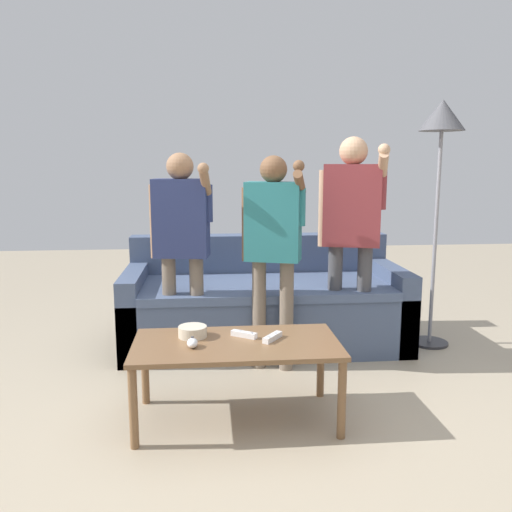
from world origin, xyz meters
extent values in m
plane|color=tan|center=(0.00, 0.00, 0.00)|extent=(12.00, 12.00, 0.00)
cube|color=#475675|center=(0.19, 1.26, 0.22)|extent=(2.09, 0.94, 0.43)
cube|color=#4D5D7E|center=(0.19, 1.18, 0.46)|extent=(1.81, 0.82, 0.06)
cube|color=#475675|center=(0.19, 1.64, 0.61)|extent=(2.09, 0.18, 0.36)
cube|color=#475675|center=(-0.78, 1.26, 0.30)|extent=(0.14, 0.94, 0.60)
cube|color=#475675|center=(1.17, 1.26, 0.30)|extent=(0.14, 0.94, 0.60)
cube|color=brown|center=(-0.09, 0.03, 0.43)|extent=(1.09, 0.56, 0.03)
cylinder|color=brown|center=(-0.60, -0.22, 0.21)|extent=(0.04, 0.04, 0.41)
cylinder|color=brown|center=(0.42, -0.22, 0.21)|extent=(0.04, 0.04, 0.41)
cylinder|color=brown|center=(-0.60, 0.28, 0.21)|extent=(0.04, 0.04, 0.41)
cylinder|color=brown|center=(0.42, 0.28, 0.21)|extent=(0.04, 0.04, 0.41)
cylinder|color=beige|center=(-0.32, 0.14, 0.47)|extent=(0.16, 0.16, 0.06)
ellipsoid|color=white|center=(-0.32, -0.03, 0.46)|extent=(0.06, 0.09, 0.05)
cylinder|color=#4C4C51|center=(-0.32, -0.02, 0.49)|extent=(0.02, 0.02, 0.01)
cylinder|color=#2D2D33|center=(1.46, 1.11, 0.01)|extent=(0.28, 0.28, 0.02)
cylinder|color=gray|center=(1.46, 1.11, 0.81)|extent=(0.03, 0.03, 1.58)
cone|color=#4C4C51|center=(1.46, 1.11, 1.71)|extent=(0.33, 0.33, 0.22)
cylinder|color=#756656|center=(-0.50, 0.90, 0.38)|extent=(0.09, 0.09, 0.75)
cylinder|color=#756656|center=(-0.31, 0.87, 0.38)|extent=(0.09, 0.09, 0.75)
cube|color=navy|center=(-0.41, 0.89, 1.01)|extent=(0.38, 0.24, 0.52)
sphere|color=#936B4C|center=(-0.41, 0.89, 1.35)|extent=(0.18, 0.18, 0.18)
cylinder|color=#936B4C|center=(-0.58, 0.91, 0.99)|extent=(0.07, 0.07, 0.49)
cylinder|color=navy|center=(-0.23, 0.86, 1.11)|extent=(0.07, 0.07, 0.25)
cylinder|color=#936B4C|center=(-0.24, 0.78, 1.25)|extent=(0.09, 0.23, 0.21)
sphere|color=#936B4C|center=(-0.25, 0.70, 1.34)|extent=(0.07, 0.07, 0.07)
cylinder|color=#756656|center=(0.10, 0.77, 0.37)|extent=(0.09, 0.09, 0.74)
cylinder|color=#756656|center=(0.28, 0.72, 0.37)|extent=(0.09, 0.09, 0.74)
cube|color=#28757A|center=(0.19, 0.74, 1.00)|extent=(0.39, 0.28, 0.51)
sphere|color=brown|center=(0.19, 0.74, 1.33)|extent=(0.18, 0.18, 0.18)
cylinder|color=brown|center=(0.02, 0.80, 0.98)|extent=(0.07, 0.07, 0.48)
cylinder|color=#28757A|center=(0.36, 0.69, 1.10)|extent=(0.07, 0.07, 0.24)
cylinder|color=brown|center=(0.34, 0.64, 1.25)|extent=(0.13, 0.25, 0.17)
sphere|color=brown|center=(0.33, 0.58, 1.36)|extent=(0.07, 0.07, 0.07)
cylinder|color=#47474C|center=(0.66, 0.93, 0.41)|extent=(0.10, 0.10, 0.81)
cylinder|color=#47474C|center=(0.85, 0.87, 0.41)|extent=(0.10, 0.10, 0.81)
cube|color=brown|center=(0.76, 0.90, 1.09)|extent=(0.43, 0.30, 0.56)
sphere|color=tan|center=(0.76, 0.90, 1.45)|extent=(0.19, 0.19, 0.19)
cylinder|color=tan|center=(0.57, 0.96, 1.06)|extent=(0.07, 0.07, 0.53)
cylinder|color=brown|center=(0.94, 0.85, 1.20)|extent=(0.07, 0.07, 0.26)
cylinder|color=tan|center=(0.92, 0.77, 1.35)|extent=(0.13, 0.26, 0.21)
sphere|color=tan|center=(0.90, 0.70, 1.46)|extent=(0.08, 0.08, 0.08)
cube|color=white|center=(-0.05, 0.11, 0.45)|extent=(0.14, 0.11, 0.03)
cylinder|color=silver|center=(-0.07, 0.13, 0.47)|extent=(0.01, 0.01, 0.00)
cube|color=silver|center=(-0.01, 0.09, 0.47)|extent=(0.02, 0.02, 0.00)
cube|color=white|center=(0.10, 0.05, 0.45)|extent=(0.12, 0.15, 0.03)
cylinder|color=silver|center=(0.12, 0.07, 0.47)|extent=(0.01, 0.01, 0.00)
cube|color=silver|center=(0.08, 0.01, 0.47)|extent=(0.02, 0.02, 0.00)
camera|label=1|loc=(-0.24, -2.64, 1.37)|focal=37.03mm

